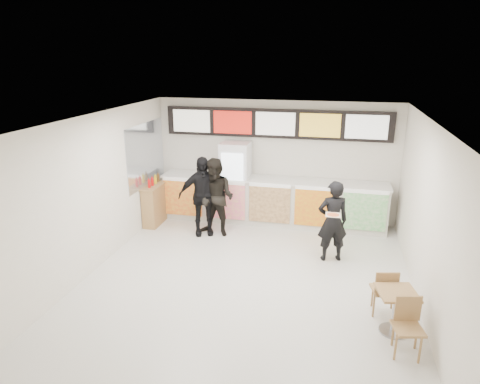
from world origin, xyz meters
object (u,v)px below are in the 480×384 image
(cafe_table, at_px, (396,304))
(condiment_ledge, at_px, (155,204))
(customer_left, at_px, (216,198))
(drinks_fridge, at_px, (235,182))
(service_counter, at_px, (272,201))
(customer_mid, at_px, (202,196))
(customer_main, at_px, (333,221))

(cafe_table, bearing_deg, condiment_ledge, 135.44)
(customer_left, bearing_deg, drinks_fridge, 91.69)
(service_counter, relative_size, customer_left, 3.05)
(service_counter, bearing_deg, cafe_table, -58.02)
(customer_mid, distance_m, cafe_table, 4.97)
(service_counter, relative_size, drinks_fridge, 2.78)
(customer_mid, relative_size, condiment_ledge, 1.56)
(drinks_fridge, relative_size, customer_main, 1.18)
(customer_mid, height_order, cafe_table, customer_mid)
(condiment_ledge, bearing_deg, cafe_table, -31.86)
(service_counter, height_order, cafe_table, service_counter)
(customer_mid, distance_m, condiment_ledge, 1.46)
(service_counter, xyz_separation_m, cafe_table, (2.50, -4.00, -0.09))
(drinks_fridge, bearing_deg, customer_main, -35.83)
(customer_left, xyz_separation_m, cafe_table, (3.64, -2.98, -0.43))
(customer_main, relative_size, customer_left, 0.93)
(drinks_fridge, xyz_separation_m, customer_main, (2.43, -1.76, -0.16))
(drinks_fridge, bearing_deg, customer_mid, -116.52)
(drinks_fridge, distance_m, condiment_ledge, 2.07)
(service_counter, distance_m, customer_main, 2.31)
(customer_mid, bearing_deg, drinks_fridge, 41.05)
(customer_left, relative_size, cafe_table, 1.25)
(cafe_table, xyz_separation_m, condiment_ledge, (-5.32, 3.31, 0.03))
(customer_left, xyz_separation_m, customer_mid, (-0.33, -0.02, 0.02))
(service_counter, xyz_separation_m, customer_mid, (-1.47, -1.05, 0.36))
(service_counter, height_order, customer_left, customer_left)
(condiment_ledge, bearing_deg, customer_main, -13.58)
(drinks_fridge, height_order, customer_mid, drinks_fridge)
(condiment_ledge, bearing_deg, drinks_fridge, 20.76)
(customer_left, bearing_deg, condiment_ledge, -178.24)
(service_counter, relative_size, customer_main, 3.29)
(customer_main, bearing_deg, customer_left, -32.48)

